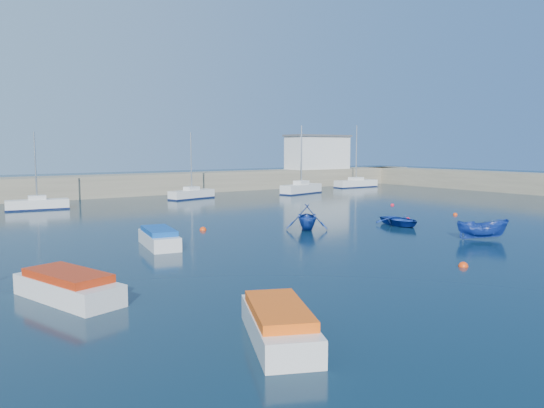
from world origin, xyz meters
TOP-DOWN VIEW (x-y plane):
  - ground at (0.00, 0.00)m, footprint 220.00×220.00m
  - back_wall at (0.00, 46.00)m, footprint 96.00×4.50m
  - right_arm at (44.00, 32.00)m, footprint 4.50×32.00m
  - harbor_office at (30.00, 46.00)m, footprint 10.00×4.00m
  - sailboat_5 at (-12.80, 35.86)m, footprint 5.75×2.24m
  - sailboat_6 at (4.21, 37.44)m, footprint 5.99×3.09m
  - sailboat_7 at (18.96, 35.78)m, footprint 6.80×3.51m
  - sailboat_8 at (32.60, 40.04)m, footprint 7.09×2.03m
  - motorboat_0 at (-17.86, 2.76)m, footprint 3.25×5.42m
  - motorboat_1 at (-10.57, 11.35)m, footprint 2.35×4.78m
  - motorboat_3 at (-13.60, -5.48)m, footprint 3.51×5.11m
  - dinghy_center at (7.98, 9.10)m, footprint 3.20×4.11m
  - dinghy_left at (0.91, 11.61)m, footprint 4.49×4.60m
  - dinghy_right at (7.76, 1.91)m, footprint 3.46×2.97m
  - buoy_0 at (-0.09, -2.34)m, footprint 0.49×0.49m
  - buoy_1 at (10.77, 10.79)m, footprint 0.48×0.48m
  - buoy_2 at (16.91, 10.76)m, footprint 0.39×0.39m
  - buoy_3 at (-5.48, 15.56)m, footprint 0.50×0.50m
  - buoy_4 at (18.24, 19.40)m, footprint 0.38×0.38m

SIDE VIEW (x-z plane):
  - ground at x=0.00m, z-range 0.00..0.00m
  - buoy_0 at x=-0.09m, z-range -0.25..0.25m
  - buoy_1 at x=10.77m, z-range -0.24..0.24m
  - buoy_2 at x=16.91m, z-range -0.19..0.19m
  - buoy_3 at x=-5.48m, z-range -0.25..0.25m
  - buoy_4 at x=18.24m, z-range -0.19..0.19m
  - dinghy_center at x=7.98m, z-range 0.00..0.78m
  - motorboat_1 at x=-10.57m, z-range -0.03..1.09m
  - motorboat_3 at x=-13.60m, z-range -0.03..1.10m
  - motorboat_0 at x=-17.86m, z-range -0.04..1.11m
  - sailboat_5 at x=-12.80m, z-range -3.16..4.26m
  - sailboat_6 at x=4.21m, z-range -3.26..4.39m
  - sailboat_8 at x=32.60m, z-range -4.01..5.20m
  - dinghy_right at x=7.76m, z-range 0.00..1.29m
  - sailboat_7 at x=18.96m, z-range -3.69..5.03m
  - dinghy_left at x=0.91m, z-range 0.00..1.84m
  - back_wall at x=0.00m, z-range 0.00..2.60m
  - right_arm at x=44.00m, z-range 0.00..2.60m
  - harbor_office at x=30.00m, z-range 2.60..7.60m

